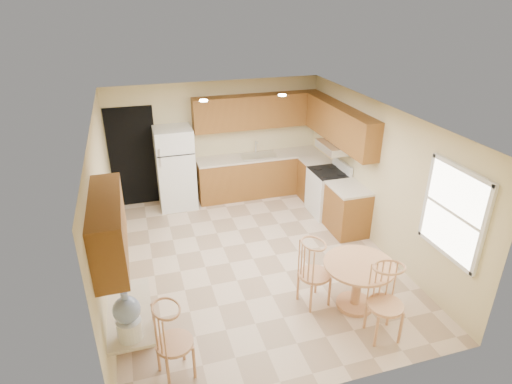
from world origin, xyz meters
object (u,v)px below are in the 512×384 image
object	(u,v)px
water_crock	(128,317)
chair_table_b	(391,302)
dining_table	(358,279)
chair_desk	(174,340)
refrigerator	(175,168)
stove	(328,192)
chair_table_a	(318,271)

from	to	relation	value
water_crock	chair_table_b	bearing A→B (deg)	-3.30
dining_table	chair_table_b	size ratio (longest dim) A/B	0.94
chair_table_b	chair_desk	xyz separation A→B (m)	(-2.68, 0.15, -0.02)
refrigerator	dining_table	world-z (taller)	refrigerator
dining_table	chair_table_b	xyz separation A→B (m)	(0.05, -0.73, 0.16)
stove	water_crock	size ratio (longest dim) A/B	1.81
chair_table_a	chair_desk	size ratio (longest dim) A/B	1.02
chair_table_b	chair_table_a	bearing A→B (deg)	-48.97
water_crock	chair_desk	bearing A→B (deg)	-3.36
chair_table_a	chair_table_b	world-z (taller)	chair_table_b
stove	chair_desk	world-z (taller)	stove
stove	chair_desk	size ratio (longest dim) A/B	1.08
refrigerator	stove	distance (m)	3.15
stove	refrigerator	bearing A→B (deg)	157.01
refrigerator	stove	world-z (taller)	refrigerator
stove	dining_table	xyz separation A→B (m)	(-0.85, -2.75, 0.01)
refrigerator	stove	size ratio (longest dim) A/B	1.56
dining_table	water_crock	size ratio (longest dim) A/B	1.65
chair_table_b	dining_table	bearing A→B (deg)	-79.36
refrigerator	chair_table_b	size ratio (longest dim) A/B	1.62
stove	chair_table_b	xyz separation A→B (m)	(-0.80, -3.48, 0.17)
chair_desk	water_crock	bearing A→B (deg)	-108.57
chair_desk	water_crock	world-z (taller)	water_crock
chair_table_b	water_crock	bearing A→B (deg)	3.41
chair_table_a	chair_table_b	distance (m)	1.06
chair_table_a	chair_desk	xyz separation A→B (m)	(-2.08, -0.73, -0.01)
dining_table	chair_desk	bearing A→B (deg)	-167.69
dining_table	water_crock	xyz separation A→B (m)	(-3.08, -0.55, 0.56)
chair_table_a	chair_table_b	bearing A→B (deg)	22.45
refrigerator	water_crock	xyz separation A→B (m)	(-1.05, -4.52, 0.19)
dining_table	chair_desk	xyz separation A→B (m)	(-2.63, -0.57, 0.14)
refrigerator	water_crock	distance (m)	4.64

